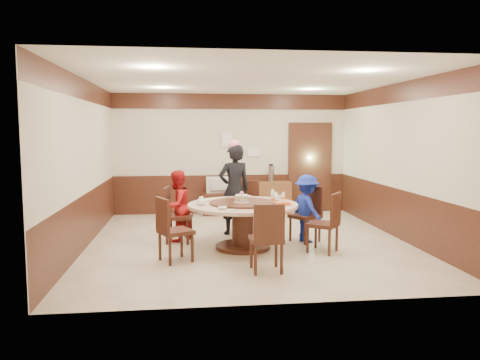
{
  "coord_description": "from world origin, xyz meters",
  "views": [
    {
      "loc": [
        -1.08,
        -8.0,
        1.94
      ],
      "look_at": [
        -0.15,
        -0.06,
        1.1
      ],
      "focal_mm": 35.0,
      "sensor_mm": 36.0,
      "label": 1
    }
  ],
  "objects": [
    {
      "name": "side_cabinet",
      "position": [
        0.98,
        2.78,
        0.38
      ],
      "size": [
        0.8,
        0.4,
        0.75
      ],
      "primitive_type": "cube",
      "color": "brown",
      "rests_on": "ground"
    },
    {
      "name": "shrimp_platter",
      "position": [
        0.45,
        -0.77,
        0.78
      ],
      "size": [
        0.3,
        0.2,
        0.06
      ],
      "color": "white",
      "rests_on": "banquet_table"
    },
    {
      "name": "notice_left",
      "position": [
        -0.1,
        2.96,
        1.75
      ],
      "size": [
        0.25,
        0.0,
        0.35
      ],
      "primitive_type": "cube",
      "color": "white",
      "rests_on": "room"
    },
    {
      "name": "bottle_0",
      "position": [
        0.35,
        -0.52,
        0.83
      ],
      "size": [
        0.06,
        0.06,
        0.16
      ],
      "primitive_type": "cylinder",
      "color": "white",
      "rests_on": "banquet_table"
    },
    {
      "name": "person_standing",
      "position": [
        -0.17,
        0.66,
        0.85
      ],
      "size": [
        0.7,
        0.55,
        1.69
      ],
      "primitive_type": "imported",
      "rotation": [
        0.0,
        0.0,
        3.4
      ],
      "color": "black",
      "rests_on": "ground"
    },
    {
      "name": "room",
      "position": [
        0.01,
        0.01,
        1.08
      ],
      "size": [
        6.0,
        6.04,
        2.84
      ],
      "color": "beige",
      "rests_on": "ground"
    },
    {
      "name": "bowl_4",
      "position": [
        -0.83,
        -0.39,
        0.77
      ],
      "size": [
        0.15,
        0.15,
        0.04
      ],
      "primitive_type": "imported",
      "color": "white",
      "rests_on": "banquet_table"
    },
    {
      "name": "bowl_3",
      "position": [
        0.52,
        -0.59,
        0.77
      ],
      "size": [
        0.14,
        0.14,
        0.04
      ],
      "primitive_type": "imported",
      "color": "white",
      "rests_on": "banquet_table"
    },
    {
      "name": "bowl_5",
      "position": [
        0.01,
        0.16,
        0.77
      ],
      "size": [
        0.14,
        0.14,
        0.05
      ],
      "primitive_type": "imported",
      "color": "white",
      "rests_on": "banquet_table"
    },
    {
      "name": "chair_2",
      "position": [
        -1.23,
        0.11,
        0.3
      ],
      "size": [
        0.52,
        0.51,
        0.97
      ],
      "rotation": [
        0.0,
        0.0,
        4.54
      ],
      "color": "#3F1D13",
      "rests_on": "ground"
    },
    {
      "name": "banquet_table",
      "position": [
        -0.15,
        -0.46,
        0.53
      ],
      "size": [
        1.81,
        1.81,
        0.78
      ],
      "color": "#3F1D13",
      "rests_on": "ground"
    },
    {
      "name": "television",
      "position": [
        -0.26,
        2.75,
        0.69
      ],
      "size": [
        0.68,
        0.15,
        0.39
      ],
      "primitive_type": "imported",
      "rotation": [
        0.0,
        0.0,
        3.24
      ],
      "color": "gray",
      "rests_on": "tv_stand"
    },
    {
      "name": "birthday_cake",
      "position": [
        -0.17,
        -0.5,
        0.84
      ],
      "size": [
        0.26,
        0.26,
        0.18
      ],
      "color": "white",
      "rests_on": "banquet_table"
    },
    {
      "name": "chair_0",
      "position": [
        1.02,
        -0.09,
        0.3
      ],
      "size": [
        0.61,
        0.61,
        0.97
      ],
      "rotation": [
        0.0,
        0.0,
        2.14
      ],
      "color": "#3F1D13",
      "rests_on": "ground"
    },
    {
      "name": "bottle_1",
      "position": [
        0.54,
        -0.43,
        0.83
      ],
      "size": [
        0.06,
        0.06,
        0.16
      ],
      "primitive_type": "cylinder",
      "color": "white",
      "rests_on": "banquet_table"
    },
    {
      "name": "thermos",
      "position": [
        0.92,
        2.78,
        0.94
      ],
      "size": [
        0.15,
        0.15,
        0.38
      ],
      "primitive_type": "cylinder",
      "color": "silver",
      "rests_on": "side_cabinet"
    },
    {
      "name": "person_red",
      "position": [
        -1.23,
        0.21,
        0.63
      ],
      "size": [
        0.76,
        0.77,
        1.26
      ],
      "primitive_type": "imported",
      "rotation": [
        0.0,
        0.0,
        4.01
      ],
      "color": "red",
      "rests_on": "ground"
    },
    {
      "name": "teapot_left",
      "position": [
        -0.83,
        -0.57,
        0.81
      ],
      "size": [
        0.17,
        0.15,
        0.13
      ],
      "primitive_type": "ellipsoid",
      "color": "white",
      "rests_on": "banquet_table"
    },
    {
      "name": "saucer_far",
      "position": [
        0.3,
        0.04,
        0.76
      ],
      "size": [
        0.18,
        0.18,
        0.01
      ],
      "primitive_type": "cylinder",
      "color": "white",
      "rests_on": "banquet_table"
    },
    {
      "name": "chair_5",
      "position": [
        1.11,
        -0.86,
        0.3
      ],
      "size": [
        0.62,
        0.62,
        0.97
      ],
      "rotation": [
        0.0,
        0.0,
        7.22
      ],
      "color": "#3F1D13",
      "rests_on": "ground"
    },
    {
      "name": "notice_right",
      "position": [
        0.55,
        2.96,
        1.45
      ],
      "size": [
        0.3,
        0.0,
        0.22
      ],
      "primitive_type": "cube",
      "color": "white",
      "rests_on": "room"
    },
    {
      "name": "person_blue",
      "position": [
        1.02,
        -0.12,
        0.59
      ],
      "size": [
        0.66,
        0.87,
        1.18
      ],
      "primitive_type": "imported",
      "rotation": [
        0.0,
        0.0,
        1.9
      ],
      "color": "#182A9A",
      "rests_on": "ground"
    },
    {
      "name": "bowl_0",
      "position": [
        -0.73,
        -0.12,
        0.77
      ],
      "size": [
        0.14,
        0.14,
        0.03
      ],
      "primitive_type": "imported",
      "color": "white",
      "rests_on": "banquet_table"
    },
    {
      "name": "chair_4",
      "position": [
        0.02,
        -1.78,
        0.3
      ],
      "size": [
        0.45,
        0.46,
        0.97
      ],
      "rotation": [
        0.0,
        0.0,
        6.3
      ],
      "color": "#3F1D13",
      "rests_on": "ground"
    },
    {
      "name": "chair_3",
      "position": [
        -1.25,
        -1.12,
        0.3
      ],
      "size": [
        0.59,
        0.59,
        0.97
      ],
      "rotation": [
        0.0,
        0.0,
        5.17
      ],
      "color": "#3F1D13",
      "rests_on": "ground"
    },
    {
      "name": "saucer_near",
      "position": [
        -0.4,
        -1.11,
        0.76
      ],
      "size": [
        0.18,
        0.18,
        0.01
      ],
      "primitive_type": "cylinder",
      "color": "white",
      "rests_on": "banquet_table"
    },
    {
      "name": "bottle_2",
      "position": [
        0.43,
        -0.05,
        0.83
      ],
      "size": [
        0.06,
        0.06,
        0.16
      ],
      "primitive_type": "cylinder",
      "color": "white",
      "rests_on": "banquet_table"
    },
    {
      "name": "tv_stand",
      "position": [
        -0.26,
        2.75,
        0.25
      ],
      "size": [
        0.85,
        0.45,
        0.5
      ],
      "primitive_type": "cube",
      "color": "#3F1D13",
      "rests_on": "ground"
    },
    {
      "name": "bowl_1",
      "position": [
        0.24,
        -0.99,
        0.77
      ],
      "size": [
        0.13,
        0.13,
        0.04
      ],
      "primitive_type": "imported",
      "color": "white",
      "rests_on": "banquet_table"
    },
    {
      "name": "bowl_2",
      "position": [
        -0.52,
        -0.97,
        0.77
      ],
      "size": [
        0.14,
        0.14,
        0.03
      ],
      "primitive_type": "imported",
      "color": "white",
      "rests_on": "banquet_table"
    },
    {
      "name": "teapot_right",
      "position": [
        0.45,
        -0.18,
        0.81
      ],
      "size": [
        0.17,
        0.15,
        0.13
      ],
      "primitive_type": "ellipsoid",
      "color": "white",
      "rests_on": "banquet_table"
    },
    {
      "name": "chair_1",
      "position": [
        0.08,
        0.86,
        0.3
      ],
      "size": [
        0.58,
        0.58,
        0.97
      ],
      "rotation": [
        0.0,
        0.0,
        2.73
      ],
      "color": "#3F1D13",
      "rests_on": "ground"
    }
  ]
}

